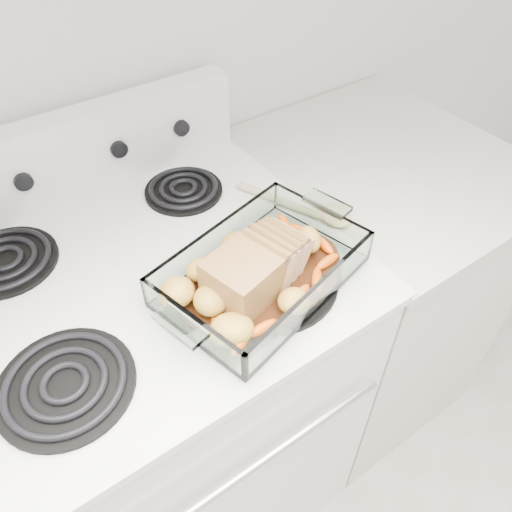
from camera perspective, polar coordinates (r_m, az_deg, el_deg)
electric_range at (r=1.31m, az=-10.16°, el=-15.45°), size 0.78×0.70×1.12m
counter_right at (r=1.56m, az=11.95°, el=-3.38°), size 0.58×0.68×0.93m
baking_dish at (r=0.88m, az=0.74°, el=-2.11°), size 0.35×0.23×0.07m
pork_roast at (r=0.85m, az=-0.76°, el=-1.51°), size 0.19×0.10×0.08m
roast_vegetables at (r=0.89m, az=-0.80°, el=-0.40°), size 0.36×0.19×0.04m
wooden_spoon at (r=1.05m, az=6.40°, el=5.39°), size 0.14×0.24×0.02m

